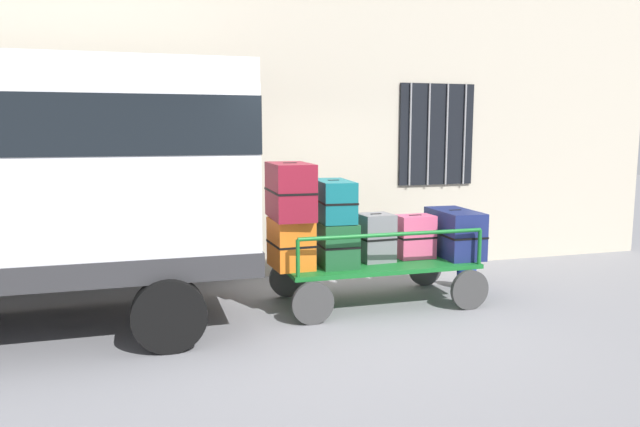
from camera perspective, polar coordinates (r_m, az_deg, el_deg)
name	(u,v)px	position (r m, az deg, el deg)	size (l,w,h in m)	color
ground_plane	(343,320)	(6.68, 2.25, -10.09)	(40.00, 40.00, 0.00)	gray
building_wall	(291,99)	(8.59, -2.76, 10.80)	(12.00, 0.38, 5.00)	#BCB29E
luggage_cart	(376,269)	(7.24, 5.31, -5.29)	(2.36, 1.19, 0.52)	#146023
cart_railing	(376,232)	(7.15, 5.35, -1.76)	(2.23, 1.06, 0.43)	#146023
suitcase_left_bottom	(291,243)	(6.80, -2.80, -2.85)	(0.46, 0.61, 0.56)	orange
suitcase_left_middle	(290,191)	(6.73, -2.87, 2.17)	(0.46, 0.85, 0.63)	maroon
suitcase_midleft_bottom	(333,242)	(7.02, 1.24, -2.72)	(0.44, 0.86, 0.51)	#194C28
suitcase_midleft_middle	(333,200)	(6.93, 1.29, 1.25)	(0.43, 0.82, 0.47)	#0F5960
suitcase_center_bottom	(376,237)	(7.16, 5.33, -2.29)	(0.41, 0.40, 0.57)	slate
suitcase_midright_bottom	(415,236)	(7.41, 9.01, -2.18)	(0.46, 0.32, 0.53)	#CC4C72
suitcase_right_bottom	(454,233)	(7.62, 12.67, -1.81)	(0.48, 0.90, 0.58)	navy
backpack	(467,272)	(8.12, 13.80, -5.46)	(0.27, 0.22, 0.44)	navy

